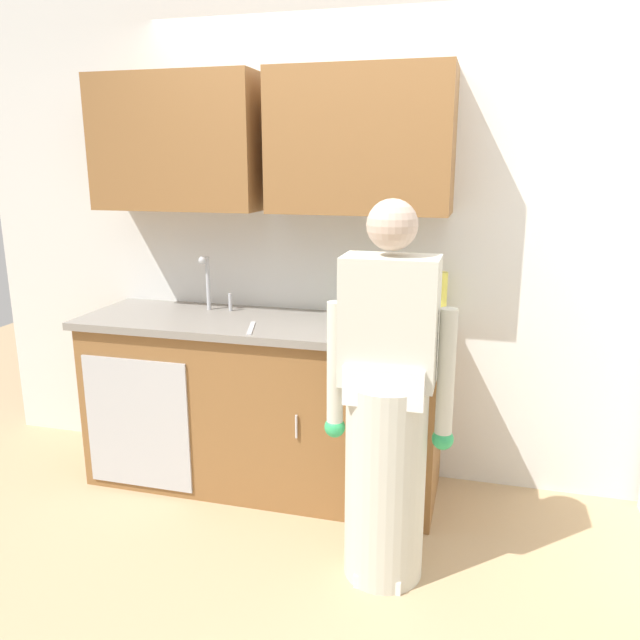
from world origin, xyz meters
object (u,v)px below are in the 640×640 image
at_px(bottle_dish_liquid, 412,304).
at_px(knife_on_counter, 251,328).
at_px(person_at_sink, 387,425).
at_px(bottle_cleaner_spray, 352,304).
at_px(sink, 205,318).
at_px(cup_by_sink, 429,327).
at_px(bottle_soap, 440,297).
at_px(sponge, 380,323).

relative_size(bottle_dish_liquid, knife_on_counter, 0.82).
bearing_deg(person_at_sink, bottle_cleaner_spray, 112.14).
relative_size(sink, cup_by_sink, 4.88).
xyz_separation_m(cup_by_sink, knife_on_counter, (-0.88, -0.07, -0.05)).
height_order(sink, cup_by_sink, sink).
height_order(bottle_soap, sponge, bottle_soap).
bearing_deg(bottle_dish_liquid, bottle_cleaner_spray, 179.35).
distance_m(sink, bottle_soap, 1.27).
relative_size(bottle_dish_liquid, bottle_soap, 0.75).
distance_m(bottle_dish_liquid, bottle_soap, 0.15).
bearing_deg(knife_on_counter, person_at_sink, 43.84).
relative_size(bottle_dish_liquid, cup_by_sink, 1.92).
relative_size(person_at_sink, sponge, 14.73).
bearing_deg(sink, bottle_soap, 9.60).
bearing_deg(bottle_soap, cup_by_sink, -93.66).
height_order(bottle_cleaner_spray, knife_on_counter, bottle_cleaner_spray).
height_order(bottle_dish_liquid, cup_by_sink, bottle_dish_liquid).
bearing_deg(sponge, bottle_dish_liquid, 38.16).
bearing_deg(knife_on_counter, sponge, 93.56).
relative_size(bottle_cleaner_spray, knife_on_counter, 0.67).
relative_size(knife_on_counter, sponge, 2.18).
bearing_deg(sink, cup_by_sink, -5.49).
height_order(sink, bottle_dish_liquid, sink).
distance_m(person_at_sink, bottle_cleaner_spray, 0.91).
xyz_separation_m(person_at_sink, knife_on_counter, (-0.76, 0.45, 0.25)).
height_order(bottle_dish_liquid, knife_on_counter, bottle_dish_liquid).
distance_m(bottle_cleaner_spray, cup_by_sink, 0.51).
distance_m(cup_by_sink, knife_on_counter, 0.88).
height_order(bottle_soap, bottle_cleaner_spray, bottle_soap).
bearing_deg(cup_by_sink, knife_on_counter, -175.51).
bearing_deg(bottle_dish_liquid, bottle_soap, 25.02).
xyz_separation_m(person_at_sink, cup_by_sink, (0.11, 0.52, 0.30)).
xyz_separation_m(bottle_cleaner_spray, sponge, (0.17, -0.12, -0.07)).
height_order(sink, bottle_soap, sink).
distance_m(bottle_soap, bottle_cleaner_spray, 0.46).
xyz_separation_m(sink, bottle_soap, (1.24, 0.21, 0.15)).
height_order(bottle_cleaner_spray, cup_by_sink, bottle_cleaner_spray).
bearing_deg(person_at_sink, knife_on_counter, 149.74).
distance_m(bottle_dish_liquid, cup_by_sink, 0.29).
bearing_deg(sink, knife_on_counter, -28.54).
height_order(sink, sponge, sink).
relative_size(bottle_cleaner_spray, sponge, 1.46).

